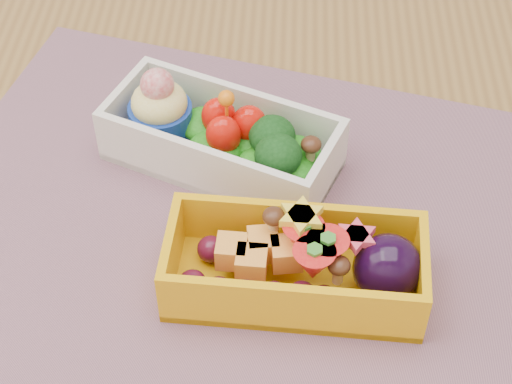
{
  "coord_description": "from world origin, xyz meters",
  "views": [
    {
      "loc": [
        0.04,
        -0.44,
        1.26
      ],
      "look_at": [
        0.02,
        0.0,
        0.79
      ],
      "focal_mm": 59.71,
      "sensor_mm": 36.0,
      "label": 1
    }
  ],
  "objects_px": {
    "table": "(238,301)",
    "bento_yellow": "(301,265)",
    "bento_white": "(220,138)",
    "placemat": "(246,230)"
  },
  "relations": [
    {
      "from": "table",
      "to": "bento_white",
      "type": "xyz_separation_m",
      "value": [
        -0.02,
        0.07,
        0.13
      ]
    },
    {
      "from": "placemat",
      "to": "bento_yellow",
      "type": "height_order",
      "value": "bento_yellow"
    },
    {
      "from": "table",
      "to": "placemat",
      "type": "distance_m",
      "value": 0.1
    },
    {
      "from": "bento_white",
      "to": "bento_yellow",
      "type": "relative_size",
      "value": 1.09
    },
    {
      "from": "table",
      "to": "bento_white",
      "type": "distance_m",
      "value": 0.15
    },
    {
      "from": "table",
      "to": "placemat",
      "type": "height_order",
      "value": "placemat"
    },
    {
      "from": "table",
      "to": "bento_yellow",
      "type": "bearing_deg",
      "value": -49.17
    },
    {
      "from": "placemat",
      "to": "bento_yellow",
      "type": "relative_size",
      "value": 2.73
    },
    {
      "from": "table",
      "to": "bento_yellow",
      "type": "xyz_separation_m",
      "value": [
        0.05,
        -0.06,
        0.13
      ]
    },
    {
      "from": "bento_white",
      "to": "bento_yellow",
      "type": "bearing_deg",
      "value": -39.74
    }
  ]
}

